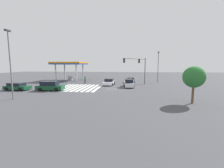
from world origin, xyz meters
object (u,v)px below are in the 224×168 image
car_0 (109,82)px  tree_corner_a (194,77)px  traffic_signal_mast (139,65)px  street_light_pole_a (158,64)px  street_light_pole_b (10,59)px  car_3 (50,86)px  car_4 (131,80)px  car_1 (17,86)px  pedestrian (85,79)px  car_2 (129,83)px

car_0 → tree_corner_a: (15.17, 11.89, 2.43)m
traffic_signal_mast → tree_corner_a: (16.06, 5.29, -1.35)m
street_light_pole_a → street_light_pole_b: (21.53, -22.58, 0.55)m
car_3 → street_light_pole_b: bearing=-103.6°
tree_corner_a → car_4: bearing=-161.5°
car_1 → pedestrian: 14.48m
car_1 → street_light_pole_b: 9.58m
car_2 → street_light_pole_b: bearing=126.6°
car_1 → street_light_pole_b: (6.86, 4.84, 4.61)m
car_0 → tree_corner_a: bearing=42.0°
traffic_signal_mast → car_3: (9.39, -16.01, -3.66)m
traffic_signal_mast → pedestrian: size_ratio=3.34×
street_light_pole_a → tree_corner_a: bearing=0.2°
street_light_pole_a → traffic_signal_mast: bearing=-45.5°
traffic_signal_mast → car_4: traffic_signal_mast is taller
car_3 → street_light_pole_a: street_light_pole_a is taller
car_1 → pedestrian: bearing=54.2°
street_light_pole_b → traffic_signal_mast: bearing=133.4°
car_0 → car_4: 7.48m
street_light_pole_b → tree_corner_a: (-0.36, 22.66, -2.16)m
car_4 → street_light_pole_a: size_ratio=0.62×
traffic_signal_mast → street_light_pole_a: 7.31m
car_0 → car_3: bearing=-44.0°
traffic_signal_mast → car_2: bearing=13.3°
traffic_signal_mast → pedestrian: 13.45m
car_0 → car_4: car_0 is taller
car_3 → car_2: bearing=20.4°
traffic_signal_mast → car_0: size_ratio=1.32×
pedestrian → street_light_pole_b: bearing=-61.0°
car_4 → street_light_pole_b: street_light_pole_b is taller
car_4 → street_light_pole_b: bearing=145.0°
traffic_signal_mast → car_0: 7.66m
street_light_pole_b → car_2: bearing=130.3°
car_1 → car_4: bearing=39.0°
traffic_signal_mast → car_0: bearing=-37.3°
pedestrian → car_3: bearing=-62.9°
car_4 → street_light_pole_a: 8.01m
car_1 → car_4: 25.02m
car_1 → traffic_signal_mast: bearing=27.4°
car_1 → car_3: bearing=5.7°
traffic_signal_mast → pedestrian: (-1.53, -12.92, -3.41)m
tree_corner_a → traffic_signal_mast: bearing=-161.8°
pedestrian → street_light_pole_a: size_ratio=0.23×
car_1 → tree_corner_a: 28.36m
car_1 → street_light_pole_b: bearing=-50.6°
car_4 → pedestrian: bearing=107.4°
car_4 → pedestrian: 11.69m
car_2 → tree_corner_a: tree_corner_a is taller
pedestrian → street_light_pole_b: size_ratio=0.21×
car_0 → street_light_pole_b: bearing=-30.8°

